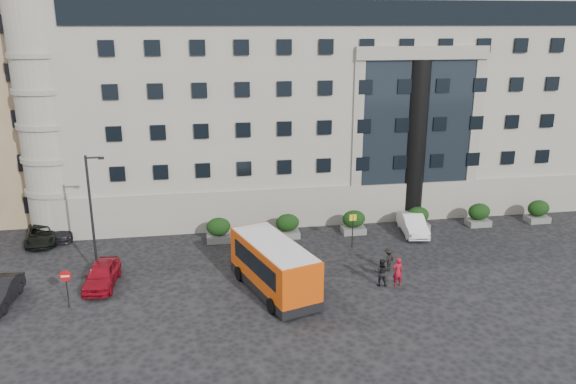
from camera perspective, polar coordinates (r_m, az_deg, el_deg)
name	(u,v)px	position (r m, az deg, el deg)	size (l,w,h in m)	color
ground	(289,283)	(35.71, 0.11, -9.23)	(120.00, 120.00, 0.00)	black
civic_building	(312,95)	(55.23, 2.46, 9.85)	(44.00, 24.00, 18.00)	gray
entrance_column	(415,142)	(46.31, 12.76, 4.96)	(1.80, 1.80, 13.00)	black
hedge_a	(219,230)	(42.12, -7.07, -3.82)	(1.80, 1.26, 1.84)	#5F5F5D
hedge_b	(287,226)	(42.61, -0.06, -3.44)	(1.80, 1.26, 1.84)	#5F5F5D
hedge_c	(354,222)	(43.72, 6.69, -3.03)	(1.80, 1.26, 1.84)	#5F5F5D
hedge_d	(417,218)	(45.40, 13.02, -2.60)	(1.80, 1.26, 1.84)	#5F5F5D
hedge_e	(479,214)	(47.59, 18.82, -2.18)	(1.80, 1.26, 1.84)	#5F5F5D
hedge_f	(538,211)	(50.22, 24.06, -1.78)	(1.80, 1.26, 1.84)	#5F5F5D
street_lamp	(92,212)	(37.01, -19.26, -1.96)	(1.16, 0.18, 8.00)	#262628
bus_stop_sign	(353,225)	(40.68, 6.59, -3.36)	(0.50, 0.08, 2.52)	#262628
no_entry_sign	(66,281)	(34.50, -21.63, -8.45)	(0.64, 0.16, 2.32)	#262628
minibus	(274,265)	(33.99, -1.47, -7.43)	(4.75, 7.96, 3.14)	#CD4509
red_truck	(60,193)	(53.38, -22.20, -0.07)	(2.99, 5.11, 2.58)	maroon
parked_car_a	(102,275)	(36.91, -18.39, -7.97)	(1.76, 4.38, 1.49)	maroon
parked_car_c	(65,228)	(46.28, -21.72, -3.39)	(1.81, 4.45, 1.29)	black
parked_car_d	(41,234)	(45.56, -23.77, -3.96)	(2.10, 4.55, 1.27)	black
white_taxi	(413,224)	(44.50, 12.55, -3.20)	(1.60, 4.59, 1.51)	white
pedestrian_a	(398,272)	(35.64, 11.08, -7.96)	(0.68, 0.45, 1.87)	maroon
pedestrian_b	(381,272)	(35.52, 9.43, -8.05)	(0.85, 0.67, 1.76)	black
pedestrian_c	(388,260)	(37.65, 10.16, -6.77)	(1.02, 0.58, 1.57)	black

